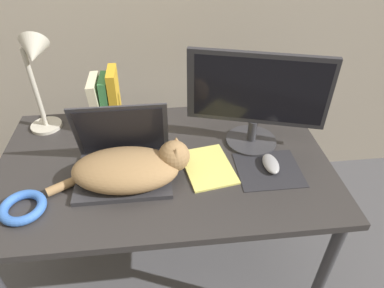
# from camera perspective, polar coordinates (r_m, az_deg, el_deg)

# --- Properties ---
(desk) EXTENTS (1.26, 0.76, 0.71)m
(desk) POSITION_cam_1_polar(r_m,az_deg,el_deg) (1.37, -4.68, -5.02)
(desk) COLOR #2D2B2B
(desk) RESTS_ON ground_plane
(laptop) EXTENTS (0.34, 0.26, 0.26)m
(laptop) POSITION_cam_1_polar(r_m,az_deg,el_deg) (1.26, -11.51, -2.91)
(laptop) COLOR #2D2D33
(laptop) RESTS_ON desk
(cat) EXTENTS (0.50, 0.24, 0.15)m
(cat) POSITION_cam_1_polar(r_m,az_deg,el_deg) (1.21, -10.21, -3.94)
(cat) COLOR #99754C
(cat) RESTS_ON desk
(external_monitor) EXTENTS (0.51, 0.21, 0.38)m
(external_monitor) POSITION_cam_1_polar(r_m,az_deg,el_deg) (1.32, 10.60, 7.62)
(external_monitor) COLOR #333338
(external_monitor) RESTS_ON desk
(mousepad) EXTENTS (0.23, 0.21, 0.00)m
(mousepad) POSITION_cam_1_polar(r_m,az_deg,el_deg) (1.31, 12.51, -4.21)
(mousepad) COLOR #232328
(mousepad) RESTS_ON desk
(computer_mouse) EXTENTS (0.06, 0.11, 0.03)m
(computer_mouse) POSITION_cam_1_polar(r_m,az_deg,el_deg) (1.31, 12.86, -3.23)
(computer_mouse) COLOR #99999E
(computer_mouse) RESTS_ON mousepad
(book_row) EXTENTS (0.11, 0.16, 0.26)m
(book_row) POSITION_cam_1_polar(r_m,az_deg,el_deg) (1.50, -14.26, 6.94)
(book_row) COLOR beige
(book_row) RESTS_ON desk
(desk_lamp) EXTENTS (0.17, 0.17, 0.43)m
(desk_lamp) POSITION_cam_1_polar(r_m,az_deg,el_deg) (1.46, -24.71, 11.29)
(desk_lamp) COLOR beige
(desk_lamp) RESTS_ON desk
(cable_coil) EXTENTS (0.15, 0.15, 0.03)m
(cable_coil) POSITION_cam_1_polar(r_m,az_deg,el_deg) (1.25, -26.51, -9.44)
(cable_coil) COLOR blue
(cable_coil) RESTS_ON desk
(notepad) EXTENTS (0.21, 0.26, 0.01)m
(notepad) POSITION_cam_1_polar(r_m,az_deg,el_deg) (1.28, 2.55, -3.83)
(notepad) COLOR #E5DB6B
(notepad) RESTS_ON desk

